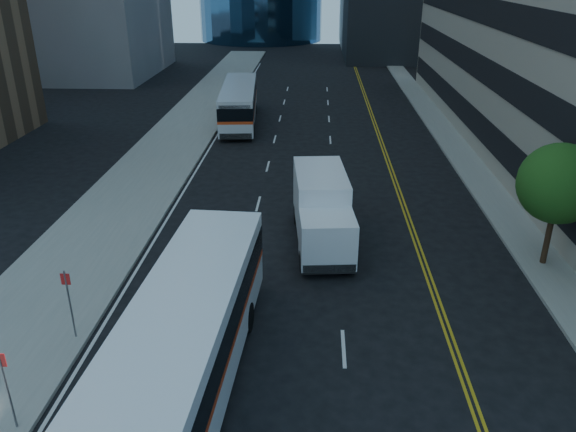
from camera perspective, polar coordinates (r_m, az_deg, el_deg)
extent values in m
plane|color=black|center=(17.35, 4.21, -17.23)|extent=(160.00, 160.00, 0.00)
cube|color=gray|center=(40.92, -11.37, 7.51)|extent=(5.00, 90.00, 0.15)
cube|color=gray|center=(40.83, 16.45, 6.96)|extent=(2.00, 90.00, 0.15)
cylinder|color=#332114|center=(25.25, 24.87, -2.09)|extent=(0.24, 0.24, 2.20)
sphere|color=#234C15|center=(24.38, 25.84, 2.98)|extent=(3.20, 3.20, 3.20)
cube|color=white|center=(16.87, -10.32, -14.96)|extent=(3.27, 12.37, 1.12)
cube|color=red|center=(16.47, -10.50, -13.16)|extent=(3.29, 12.39, 0.22)
cube|color=black|center=(16.14, -10.65, -11.57)|extent=(3.29, 12.39, 0.92)
cube|color=white|center=(15.71, -10.86, -9.30)|extent=(3.27, 12.37, 0.51)
cylinder|color=black|center=(19.93, -11.12, -9.67)|extent=(0.36, 1.04, 1.02)
cylinder|color=black|center=(19.42, -4.17, -10.23)|extent=(0.36, 1.04, 1.02)
cube|color=silver|center=(45.13, -4.95, 10.46)|extent=(3.38, 11.55, 1.04)
cube|color=#EE4316|center=(44.99, -4.98, 11.22)|extent=(3.40, 11.58, 0.21)
cube|color=black|center=(44.87, -5.00, 11.87)|extent=(3.40, 11.58, 0.85)
cube|color=silver|center=(44.73, -5.04, 12.76)|extent=(3.38, 11.55, 0.47)
cylinder|color=black|center=(42.00, -6.70, 8.81)|extent=(0.36, 0.97, 0.95)
cylinder|color=black|center=(41.86, -3.62, 8.88)|extent=(0.36, 0.97, 0.95)
cylinder|color=black|center=(48.24, -6.10, 10.84)|extent=(0.36, 0.97, 0.95)
cylinder|color=black|center=(48.12, -3.41, 10.90)|extent=(0.36, 0.97, 0.95)
cube|color=white|center=(22.72, 4.01, -2.37)|extent=(2.38, 2.22, 1.93)
cube|color=black|center=(21.78, 4.28, -2.53)|extent=(2.01, 0.24, 1.01)
cube|color=white|center=(25.41, 3.29, 1.98)|extent=(2.60, 4.60, 2.39)
cube|color=black|center=(25.06, 3.43, -1.82)|extent=(2.16, 6.20, 0.23)
cylinder|color=black|center=(22.89, 1.54, -4.63)|extent=(0.34, 0.90, 0.88)
cylinder|color=black|center=(23.09, 6.43, -4.50)|extent=(0.34, 0.90, 0.88)
cylinder|color=black|center=(27.01, 0.90, 0.07)|extent=(0.34, 0.90, 0.88)
cylinder|color=black|center=(27.18, 5.05, 0.14)|extent=(0.34, 0.90, 0.88)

